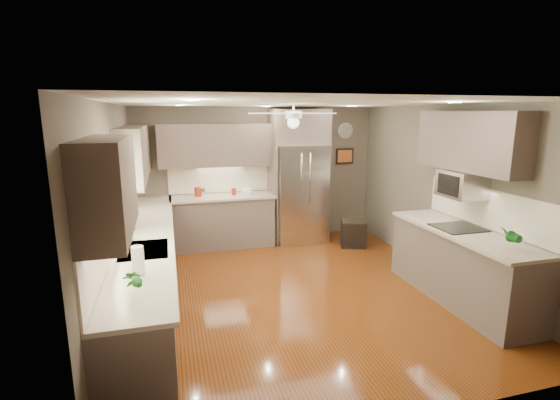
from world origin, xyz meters
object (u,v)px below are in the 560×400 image
microwave (462,184)px  soap_bottle (131,235)px  potted_plant_right (510,235)px  canister_a (198,192)px  canister_d (234,191)px  bowl (247,193)px  potted_plant_left (132,279)px  stool (353,233)px  canister_b (203,192)px  paper_towel (138,260)px  refrigerator (299,179)px

microwave → soap_bottle: bearing=175.1°
soap_bottle → microwave: (4.11, -0.35, 0.45)m
soap_bottle → potted_plant_right: size_ratio=0.60×
canister_a → canister_d: (0.64, -0.01, -0.02)m
bowl → potted_plant_left: bearing=-113.7°
microwave → stool: bearing=102.4°
canister_d → microwave: (2.54, -2.77, 0.48)m
canister_a → canister_b: canister_a is taller
potted_plant_right → stool: size_ratio=0.54×
canister_b → bowl: 0.78m
canister_b → stool: size_ratio=0.26×
potted_plant_right → stool: 3.23m
stool → bowl: bearing=162.3°
stool → paper_towel: 4.56m
canister_a → paper_towel: size_ratio=0.65×
potted_plant_left → canister_b: bearing=77.1°
potted_plant_left → stool: potted_plant_left is taller
stool → canister_d: bearing=162.8°
potted_plant_right → canister_d: bearing=122.9°
canister_a → refrigerator: bearing=-2.1°
canister_a → potted_plant_right: (3.05, -3.74, 0.07)m
refrigerator → canister_a: bearing=177.9°
refrigerator → paper_towel: refrigerator is taller
canister_a → refrigerator: 1.86m
soap_bottle → bowl: bearing=52.8°
canister_d → canister_a: bearing=179.5°
canister_a → canister_b: bearing=13.3°
stool → paper_towel: paper_towel is taller
canister_a → bowl: (0.87, -0.06, -0.05)m
canister_a → bowl: bearing=-3.9°
refrigerator → microwave: 3.03m
potted_plant_left → microwave: size_ratio=0.49×
canister_b → potted_plant_left: size_ratio=0.53×
potted_plant_right → microwave: microwave is taller
soap_bottle → potted_plant_left: 1.46m
potted_plant_right → paper_towel: size_ratio=1.06×
canister_b → microwave: microwave is taller
soap_bottle → bowl: (1.80, 2.37, -0.06)m
stool → paper_towel: bearing=-141.3°
refrigerator → stool: bearing=-34.0°
paper_towel → microwave: bearing=9.6°
canister_a → microwave: size_ratio=0.32×
canister_a → soap_bottle: bearing=-110.9°
potted_plant_right → bowl: 4.28m
paper_towel → potted_plant_left: bearing=-92.6°
canister_a → stool: (2.71, -0.65, -0.78)m
canister_a → canister_d: canister_a is taller
canister_b → bowl: (0.78, -0.08, -0.04)m
canister_b → potted_plant_right: (2.96, -3.76, 0.08)m
potted_plant_right → microwave: 1.05m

